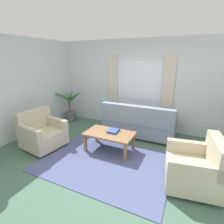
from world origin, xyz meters
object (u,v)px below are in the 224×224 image
Objects in this scene: couch at (138,123)px; book_stack_on_table at (113,131)px; armchair_right at (196,168)px; potted_plant at (69,106)px; armchair_left at (42,133)px; coffee_table at (109,135)px.

book_stack_on_table is at bearing 72.14° from couch.
couch is at bearing -145.35° from armchair_right.
armchair_right is 0.81× the size of potted_plant.
potted_plant is at bearing -3.14° from couch.
coffee_table is (1.54, 0.53, 0.03)m from armchair_left.
armchair_right is 1.86m from coffee_table.
book_stack_on_table is at bearing -27.10° from potted_plant.
armchair_right is 1.83m from book_stack_on_table.
coffee_table is 3.68× the size of book_stack_on_table.
armchair_left is at bearing -160.95° from coffee_table.
coffee_table is 0.14m from book_stack_on_table.
armchair_left is 0.99× the size of armchair_right.
couch reaches higher than coffee_table.
armchair_left is 1.81m from potted_plant.
book_stack_on_table reaches higher than coffee_table.
couch is at bearing 70.93° from coffee_table.
couch reaches higher than armchair_right.
potted_plant is (-0.54, 1.72, 0.18)m from armchair_left.
couch is 1.73× the size of coffee_table.
potted_plant is (-2.13, 1.09, 0.07)m from book_stack_on_table.
coffee_table is 2.40m from potted_plant.
book_stack_on_table is (0.06, 0.09, 0.08)m from coffee_table.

